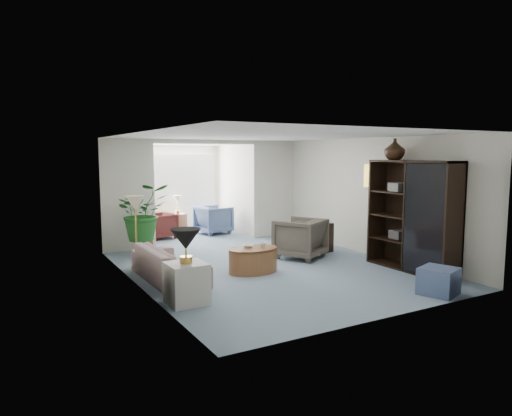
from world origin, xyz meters
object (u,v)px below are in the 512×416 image
coffee_table (253,260)px  sunroom_table (178,223)px  table_lamp (186,239)px  floor_lamp (135,203)px  plant_pot (144,248)px  side_table_dark (318,237)px  wingback_chair (300,238)px  entertainment_cabinet (413,216)px  framed_picture (375,176)px  coffee_cup (263,246)px  ottoman (439,281)px  sunroom_chair_blue (214,220)px  end_table (186,283)px  coffee_bowl (248,246)px  sunroom_chair_maroon (160,226)px  sofa (169,264)px  cabinet_urn (395,149)px

coffee_table → sunroom_table: 4.92m
table_lamp → floor_lamp: (-0.07, 2.40, 0.30)m
plant_pot → side_table_dark: bearing=-24.3°
wingback_chair → entertainment_cabinet: 2.31m
framed_picture → floor_lamp: bearing=163.6°
floor_lamp → coffee_cup: (1.94, -1.40, -0.75)m
floor_lamp → ottoman: bearing=-46.9°
floor_lamp → side_table_dark: (3.92, -0.45, -0.93)m
coffee_table → side_table_dark: 2.29m
table_lamp → sunroom_chair_blue: bearing=61.9°
entertainment_cabinet → sunroom_chair_blue: entertainment_cabinet is taller
wingback_chair → ottoman: 3.18m
framed_picture → coffee_cup: bearing=-179.3°
end_table → coffee_bowl: 2.06m
framed_picture → ottoman: framed_picture is taller
plant_pot → sunroom_table: size_ratio=0.79×
framed_picture → coffee_bowl: size_ratio=2.55×
framed_picture → table_lamp: 4.77m
table_lamp → wingback_chair: 3.59m
floor_lamp → plant_pot: floor_lamp is taller
plant_pot → sunroom_chair_maroon: 1.98m
framed_picture → ottoman: 3.11m
coffee_table → plant_pot: 2.76m
floor_lamp → coffee_table: 2.44m
wingback_chair → plant_pot: wingback_chair is taller
table_lamp → floor_lamp: size_ratio=1.22×
sofa → floor_lamp: floor_lamp is taller
floor_lamp → coffee_table: (1.79, -1.30, -1.02)m
floor_lamp → coffee_table: floor_lamp is taller
coffee_bowl → entertainment_cabinet: (2.70, -1.41, 0.55)m
framed_picture → end_table: bearing=-167.4°
plant_pot → sunroom_chair_blue: (2.43, 1.74, 0.22)m
sofa → entertainment_cabinet: (4.17, -1.57, 0.74)m
coffee_bowl → sunroom_chair_blue: bearing=74.3°
table_lamp → sunroom_table: table_lamp is taller
table_lamp → cabinet_urn: (4.37, 0.28, 1.30)m
entertainment_cabinet → cabinet_urn: 1.33m
coffee_cup → sunroom_table: 5.02m
coffee_table → plant_pot: bearing=119.0°
floor_lamp → cabinet_urn: size_ratio=0.88×
table_lamp → framed_picture: bearing=12.6°
entertainment_cabinet → sunroom_table: size_ratio=4.07×
wingback_chair → ottoman: bearing=70.0°
coffee_bowl → sunroom_chair_maroon: size_ratio=0.27×
table_lamp → coffee_table: size_ratio=0.46×
coffee_bowl → sunroom_chair_maroon: 4.08m
ottoman → sunroom_chair_maroon: (-2.26, 6.75, 0.12)m
table_lamp → floor_lamp: 2.42m
plant_pot → entertainment_cabinet: bearing=-43.1°
sofa → plant_pot: (0.18, 2.16, -0.13)m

